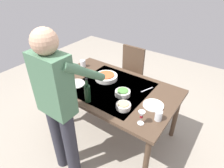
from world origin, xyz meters
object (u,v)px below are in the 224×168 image
at_px(person_server, 58,103).
at_px(dinner_plate_near, 76,84).
at_px(side_bowl_bread, 123,106).
at_px(dinner_plate_far, 153,105).
at_px(wine_glass_left, 141,115).
at_px(water_cup_near_right, 83,64).
at_px(chair_near, 130,70).
at_px(serving_bowl_pasta, 106,77).
at_px(wine_bottle, 87,93).
at_px(dining_table, 112,92).
at_px(side_bowl_salad, 123,93).
at_px(water_cup_near_left, 159,116).

xyz_separation_m(person_server, dinner_plate_near, (0.34, -0.55, -0.20)).
bearing_deg(side_bowl_bread, person_server, 50.14).
bearing_deg(dinner_plate_far, wine_glass_left, 93.15).
relative_size(wine_glass_left, dinner_plate_near, 0.66).
bearing_deg(water_cup_near_right, dinner_plate_near, 121.68).
relative_size(chair_near, serving_bowl_pasta, 3.03).
bearing_deg(serving_bowl_pasta, wine_bottle, 103.55).
relative_size(dining_table, chair_near, 1.77).
relative_size(serving_bowl_pasta, dinner_plate_far, 1.30).
bearing_deg(dining_table, dinner_plate_far, 177.33).
height_order(wine_bottle, serving_bowl_pasta, wine_bottle).
height_order(water_cup_near_right, side_bowl_bread, water_cup_near_right).
height_order(dinner_plate_near, dinner_plate_far, same).
bearing_deg(dinner_plate_near, serving_bowl_pasta, -125.92).
height_order(dining_table, wine_glass_left, wine_glass_left).
bearing_deg(side_bowl_salad, wine_bottle, 51.52).
bearing_deg(serving_bowl_pasta, wine_glass_left, 148.85).
height_order(water_cup_near_right, dinner_plate_far, water_cup_near_right).
xyz_separation_m(side_bowl_salad, dinner_plate_far, (-0.38, -0.03, -0.03)).
height_order(person_server, water_cup_near_left, person_server).
xyz_separation_m(wine_bottle, side_bowl_bread, (-0.40, -0.12, -0.08)).
bearing_deg(dinner_plate_far, wine_bottle, 28.97).
xyz_separation_m(wine_glass_left, water_cup_near_right, (1.27, -0.55, -0.05)).
bearing_deg(wine_bottle, wine_glass_left, -177.23).
distance_m(person_server, wine_bottle, 0.39).
height_order(wine_glass_left, dinner_plate_far, wine_glass_left).
bearing_deg(dining_table, side_bowl_salad, 163.70).
relative_size(wine_bottle, water_cup_near_left, 2.83).
relative_size(serving_bowl_pasta, side_bowl_salad, 1.67).
relative_size(water_cup_near_right, dinner_plate_far, 0.45).
bearing_deg(serving_bowl_pasta, water_cup_near_right, -9.10).
distance_m(serving_bowl_pasta, dinner_plate_near, 0.41).
height_order(wine_glass_left, water_cup_near_left, wine_glass_left).
bearing_deg(wine_glass_left, side_bowl_salad, -36.13).
bearing_deg(wine_bottle, dining_table, -99.25).
distance_m(side_bowl_salad, side_bowl_bread, 0.24).
bearing_deg(dinner_plate_near, person_server, 121.78).
height_order(chair_near, person_server, person_server).
xyz_separation_m(side_bowl_salad, side_bowl_bread, (-0.14, 0.20, 0.00)).
xyz_separation_m(person_server, water_cup_near_right, (0.59, -0.96, -0.15)).
bearing_deg(side_bowl_bread, side_bowl_salad, -55.11).
bearing_deg(water_cup_near_left, person_server, 35.00).
distance_m(person_server, dinner_plate_near, 0.67).
xyz_separation_m(person_server, side_bowl_bread, (-0.42, -0.50, -0.17)).
height_order(side_bowl_salad, dinner_plate_far, side_bowl_salad).
bearing_deg(side_bowl_salad, dinner_plate_far, -175.48).
bearing_deg(person_server, side_bowl_salad, -111.72).
distance_m(chair_near, wine_bottle, 1.32).
distance_m(person_server, side_bowl_salad, 0.77).
height_order(chair_near, wine_bottle, wine_bottle).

